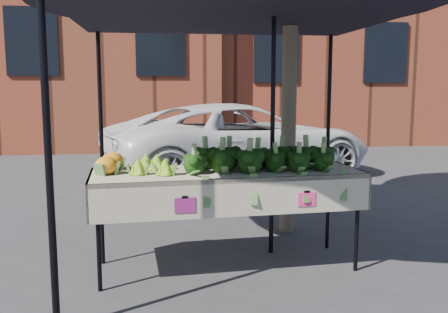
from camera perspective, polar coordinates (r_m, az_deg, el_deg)
ground at (r=4.62m, az=-0.21°, el=-12.74°), size 90.00×90.00×0.00m
table at (r=4.50m, az=0.33°, el=-7.32°), size 2.45×0.97×0.90m
canopy at (r=4.78m, az=1.35°, el=4.80°), size 3.16×3.16×2.74m
broccoli_heap at (r=4.46m, az=4.44°, el=0.17°), size 1.47×0.57×0.26m
romanesco_cluster at (r=4.38m, az=-8.38°, el=-0.44°), size 0.43×0.57×0.20m
cauliflower_pair at (r=4.43m, az=-13.16°, el=-0.60°), size 0.23×0.43×0.18m
vehicle at (r=8.87m, az=1.91°, el=13.18°), size 1.95×2.54×4.86m
street_tree at (r=5.59m, az=7.74°, el=16.00°), size 2.46×2.46×4.84m
building_right at (r=18.59m, az=17.27°, el=15.82°), size 12.00×8.00×8.50m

